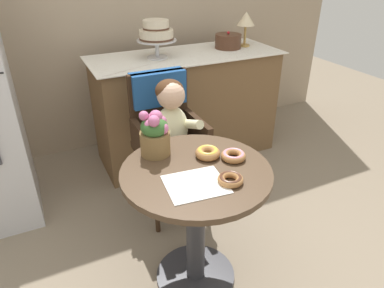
# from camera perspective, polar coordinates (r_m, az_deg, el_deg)

# --- Properties ---
(ground_plane) EXTENTS (8.00, 8.00, 0.00)m
(ground_plane) POSITION_cam_1_polar(r_m,az_deg,el_deg) (2.13, 0.57, -20.67)
(ground_plane) COLOR gray
(cafe_table) EXTENTS (0.72, 0.72, 0.72)m
(cafe_table) POSITION_cam_1_polar(r_m,az_deg,el_deg) (1.77, 0.65, -9.91)
(cafe_table) COLOR #4C3826
(cafe_table) RESTS_ON ground
(wicker_chair) EXTENTS (0.42, 0.45, 0.95)m
(wicker_chair) POSITION_cam_1_polar(r_m,az_deg,el_deg) (2.30, -4.52, 3.60)
(wicker_chair) COLOR #332114
(wicker_chair) RESTS_ON ground
(seated_child) EXTENTS (0.27, 0.32, 0.73)m
(seated_child) POSITION_cam_1_polar(r_m,az_deg,el_deg) (2.15, -3.03, 2.94)
(seated_child) COLOR beige
(seated_child) RESTS_ON ground
(paper_napkin) EXTENTS (0.29, 0.25, 0.00)m
(paper_napkin) POSITION_cam_1_polar(r_m,az_deg,el_deg) (1.54, 0.61, -6.60)
(paper_napkin) COLOR white
(paper_napkin) RESTS_ON cafe_table
(donut_front) EXTENTS (0.11, 0.11, 0.03)m
(donut_front) POSITION_cam_1_polar(r_m,az_deg,el_deg) (1.56, 6.30, -5.69)
(donut_front) COLOR #AD7542
(donut_front) RESTS_ON cafe_table
(donut_mid) EXTENTS (0.12, 0.12, 0.05)m
(donut_mid) POSITION_cam_1_polar(r_m,az_deg,el_deg) (1.73, 2.58, -1.39)
(donut_mid) COLOR #AD7542
(donut_mid) RESTS_ON cafe_table
(donut_side) EXTENTS (0.12, 0.12, 0.04)m
(donut_side) POSITION_cam_1_polar(r_m,az_deg,el_deg) (1.73, 6.78, -1.84)
(donut_side) COLOR #AD7542
(donut_side) RESTS_ON cafe_table
(flower_vase) EXTENTS (0.15, 0.15, 0.23)m
(flower_vase) POSITION_cam_1_polar(r_m,az_deg,el_deg) (1.73, -6.09, 1.75)
(flower_vase) COLOR brown
(flower_vase) RESTS_ON cafe_table
(display_counter) EXTENTS (1.56, 0.62, 0.90)m
(display_counter) POSITION_cam_1_polar(r_m,az_deg,el_deg) (3.02, -0.87, 6.21)
(display_counter) COLOR brown
(display_counter) RESTS_ON ground
(tiered_cake_stand) EXTENTS (0.30, 0.30, 0.28)m
(tiered_cake_stand) POSITION_cam_1_polar(r_m,az_deg,el_deg) (2.75, -5.85, 17.55)
(tiered_cake_stand) COLOR silver
(tiered_cake_stand) RESTS_ON display_counter
(round_layer_cake) EXTENTS (0.22, 0.22, 0.14)m
(round_layer_cake) POSITION_cam_1_polar(r_m,az_deg,el_deg) (3.09, 5.91, 16.36)
(round_layer_cake) COLOR #4C2D1E
(round_layer_cake) RESTS_ON display_counter
(table_lamp) EXTENTS (0.15, 0.15, 0.28)m
(table_lamp) POSITION_cam_1_polar(r_m,az_deg,el_deg) (3.14, 8.81, 19.35)
(table_lamp) COLOR #B28C47
(table_lamp) RESTS_ON display_counter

